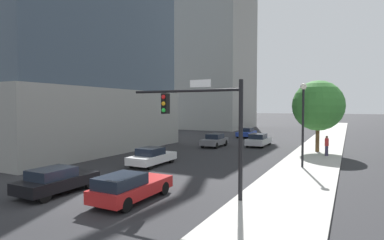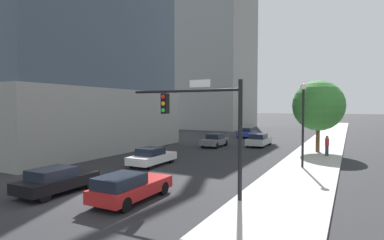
{
  "view_description": "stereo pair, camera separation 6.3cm",
  "coord_description": "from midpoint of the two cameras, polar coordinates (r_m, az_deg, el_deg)",
  "views": [
    {
      "loc": [
        11.62,
        -11.11,
        4.48
      ],
      "look_at": [
        1.04,
        9.55,
        3.47
      ],
      "focal_mm": 29.0,
      "sensor_mm": 36.0,
      "label": 1
    },
    {
      "loc": [
        11.68,
        -11.09,
        4.48
      ],
      "look_at": [
        1.04,
        9.55,
        3.47
      ],
      "focal_mm": 29.0,
      "sensor_mm": 36.0,
      "label": 2
    }
  ],
  "objects": [
    {
      "name": "ground_plane",
      "position": [
        16.7,
        -19.07,
        -13.22
      ],
      "size": [
        400.0,
        400.0,
        0.0
      ],
      "primitive_type": "plane",
      "color": "#28282B"
    },
    {
      "name": "sidewalk",
      "position": [
        31.53,
        21.93,
        -5.73
      ],
      "size": [
        4.28,
        120.0,
        0.15
      ],
      "primitive_type": "cube",
      "color": "#B2AFA8",
      "rests_on": "ground"
    },
    {
      "name": "construction_building",
      "position": [
        66.49,
        4.85,
        14.85
      ],
      "size": [
        12.73,
        26.67,
        42.48
      ],
      "color": "gray",
      "rests_on": "ground"
    },
    {
      "name": "traffic_light_pole",
      "position": [
        15.08,
        1.74,
        0.89
      ],
      "size": [
        6.01,
        0.48,
        5.64
      ],
      "color": "black",
      "rests_on": "sidewalk"
    },
    {
      "name": "street_lamp",
      "position": [
        23.33,
        19.69,
        1.27
      ],
      "size": [
        0.44,
        0.44,
        5.97
      ],
      "color": "black",
      "rests_on": "sidewalk"
    },
    {
      "name": "street_tree",
      "position": [
        31.9,
        22.11,
        2.46
      ],
      "size": [
        4.8,
        4.8,
        6.82
      ],
      "color": "brown",
      "rests_on": "sidewalk"
    },
    {
      "name": "car_black",
      "position": [
        17.71,
        -23.77,
        -10.1
      ],
      "size": [
        1.85,
        4.16,
        1.35
      ],
      "color": "black",
      "rests_on": "ground"
    },
    {
      "name": "car_silver",
      "position": [
        35.88,
        12.1,
        -3.61
      ],
      "size": [
        1.92,
        4.58,
        1.43
      ],
      "color": "#B7B7BC",
      "rests_on": "ground"
    },
    {
      "name": "car_blue",
      "position": [
        45.87,
        9.96,
        -2.28
      ],
      "size": [
        1.85,
        4.49,
        1.4
      ],
      "color": "#233D9E",
      "rests_on": "ground"
    },
    {
      "name": "car_red",
      "position": [
        15.2,
        -11.5,
        -11.97
      ],
      "size": [
        1.81,
        4.41,
        1.38
      ],
      "color": "red",
      "rests_on": "ground"
    },
    {
      "name": "car_white",
      "position": [
        23.99,
        -7.47,
        -6.69
      ],
      "size": [
        1.84,
        4.31,
        1.37
      ],
      "color": "silver",
      "rests_on": "ground"
    },
    {
      "name": "car_gray",
      "position": [
        34.68,
        4.12,
        -3.74
      ],
      "size": [
        1.8,
        4.09,
        1.45
      ],
      "color": "slate",
      "rests_on": "ground"
    },
    {
      "name": "pedestrian_red_shirt",
      "position": [
        29.78,
        23.47,
        -4.32
      ],
      "size": [
        0.34,
        0.34,
        1.77
      ],
      "color": "#38334C",
      "rests_on": "sidewalk"
    }
  ]
}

